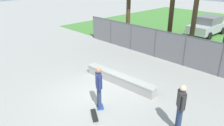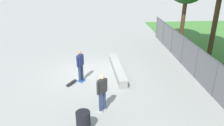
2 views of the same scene
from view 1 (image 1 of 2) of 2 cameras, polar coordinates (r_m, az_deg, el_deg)
The scene contains 7 objects.
ground_plane at distance 10.04m, azimuth -4.95°, elevation -8.60°, with size 80.00×80.00×0.00m, color #9E9E99.
concrete_ledge at distance 10.96m, azimuth 1.91°, elevation -4.18°, with size 4.19×0.71×0.50m.
skateboarder at distance 8.70m, azimuth -3.43°, elevation -6.14°, with size 0.52×0.42×1.82m.
skateboard at distance 8.72m, azimuth -4.62°, elevation -13.36°, with size 0.79×0.59×0.09m.
chainlink_fence at distance 13.95m, azimuth 14.77°, elevation 4.38°, with size 14.68×0.07×1.87m.
car_silver at distance 21.37m, azimuth 23.59°, elevation 8.92°, with size 2.10×4.24×1.66m.
bystander at distance 7.84m, azimuth 17.41°, elevation -10.75°, with size 0.44×0.48×1.82m.
Camera 1 is at (6.75, -5.35, 5.16)m, focal length 35.08 mm.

